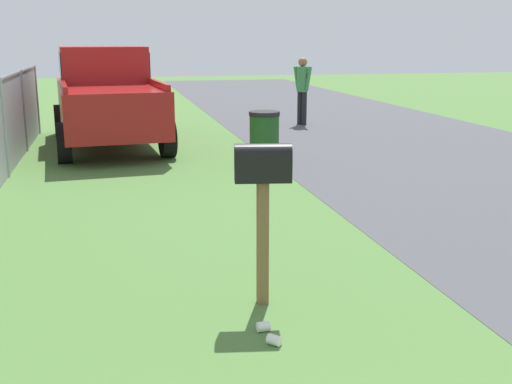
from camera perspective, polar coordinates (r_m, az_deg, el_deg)
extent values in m
cube|color=brown|center=(5.48, 0.60, -4.64)|extent=(0.09, 0.09, 1.10)
cube|color=black|center=(5.31, 0.62, 2.14)|extent=(0.27, 0.50, 0.22)
cylinder|color=black|center=(5.28, 0.62, 3.30)|extent=(0.27, 0.50, 0.20)
cube|color=red|center=(5.40, 0.35, 3.05)|extent=(0.02, 0.04, 0.18)
cube|color=maroon|center=(13.95, -13.20, 7.60)|extent=(5.25, 2.36, 0.90)
cube|color=maroon|center=(14.50, -13.59, 11.09)|extent=(1.88, 1.92, 0.76)
cube|color=black|center=(14.50, -13.59, 11.09)|extent=(1.84, 1.95, 0.53)
cube|color=maroon|center=(12.75, -16.90, 9.14)|extent=(2.65, 0.31, 0.12)
cube|color=maroon|center=(12.90, -8.90, 9.60)|extent=(2.65, 0.31, 0.12)
cylinder|color=black|center=(15.64, -17.17, 6.13)|extent=(0.78, 0.32, 0.76)
cylinder|color=black|center=(15.78, -10.12, 6.58)|extent=(0.78, 0.32, 0.76)
cylinder|color=black|center=(12.30, -16.87, 4.25)|extent=(0.78, 0.32, 0.76)
cylinder|color=black|center=(12.48, -7.97, 4.83)|extent=(0.78, 0.32, 0.76)
cylinder|color=#1E4C1E|center=(11.52, 0.75, 4.61)|extent=(0.53, 0.53, 0.91)
cylinder|color=black|center=(11.46, 0.76, 7.05)|extent=(0.56, 0.56, 0.08)
cylinder|color=black|center=(17.10, 4.34, 7.49)|extent=(0.14, 0.14, 0.88)
cylinder|color=black|center=(17.19, 3.97, 7.53)|extent=(0.14, 0.14, 0.88)
cylinder|color=#3F8C4C|center=(17.08, 4.20, 10.07)|extent=(0.30, 0.30, 0.66)
sphere|color=#8C6647|center=(17.06, 4.22, 11.57)|extent=(0.24, 0.24, 0.24)
cylinder|color=#3F8C4C|center=(16.96, 4.74, 10.15)|extent=(0.09, 0.18, 0.60)
cylinder|color=#3F8C4C|center=(17.20, 3.66, 10.21)|extent=(0.09, 0.18, 0.60)
cylinder|color=#9EA3A8|center=(11.28, -21.72, 5.35)|extent=(0.07, 0.07, 1.65)
cylinder|color=#9EA3A8|center=(13.82, -20.17, 6.84)|extent=(0.07, 0.07, 1.65)
cylinder|color=#9EA3A8|center=(16.37, -19.09, 7.86)|extent=(0.07, 0.07, 1.65)
cylinder|color=white|center=(5.15, 0.66, -12.00)|extent=(0.09, 0.10, 0.08)
cylinder|color=white|center=(4.94, 1.64, -13.15)|extent=(0.13, 0.13, 0.08)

